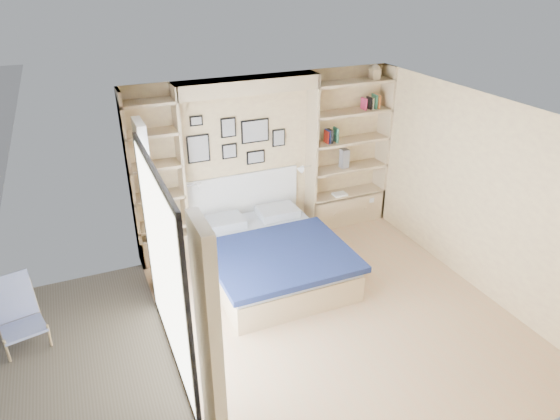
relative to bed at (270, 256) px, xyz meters
name	(u,v)px	position (x,y,z in m)	size (l,w,h in m)	color
ground	(333,312)	(0.38, -1.11, -0.28)	(4.50, 4.50, 0.00)	tan
room_shell	(258,192)	(0.00, 0.41, 0.80)	(4.50, 4.50, 4.50)	#E7CD8A
bed	(270,256)	(0.00, 0.00, 0.00)	(1.79, 2.24, 1.07)	tan
photo_gallery	(236,140)	(-0.07, 1.11, 1.32)	(1.48, 0.02, 0.82)	black
reading_lamps	(252,176)	(0.08, 0.89, 0.82)	(1.92, 0.12, 0.15)	silver
shelf_decor	(334,125)	(1.44, 0.96, 1.40)	(3.51, 0.23, 2.03)	#A21D15
deck	(11,404)	(-3.22, -1.11, -0.28)	(3.20, 4.00, 0.05)	brown
deck_chair	(18,314)	(-3.10, -0.13, 0.08)	(0.60, 0.83, 0.76)	tan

